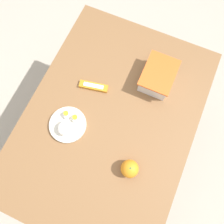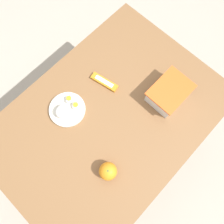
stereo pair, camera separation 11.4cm
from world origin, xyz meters
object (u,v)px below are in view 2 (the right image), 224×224
at_px(food_container, 169,93).
at_px(rice_plate, 67,109).
at_px(candy_bar, 104,82).
at_px(orange_fruit, 108,171).

height_order(food_container, rice_plate, food_container).
xyz_separation_m(rice_plate, candy_bar, (-0.25, 0.03, -0.01)).
bearing_deg(orange_fruit, candy_bar, -133.47).
relative_size(food_container, orange_fruit, 2.50).
bearing_deg(food_container, orange_fruit, 4.99).
relative_size(food_container, candy_bar, 1.33).
bearing_deg(orange_fruit, food_container, -175.01).
height_order(orange_fruit, candy_bar, orange_fruit).
bearing_deg(candy_bar, rice_plate, -7.00).
bearing_deg(rice_plate, orange_fruit, 78.56).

